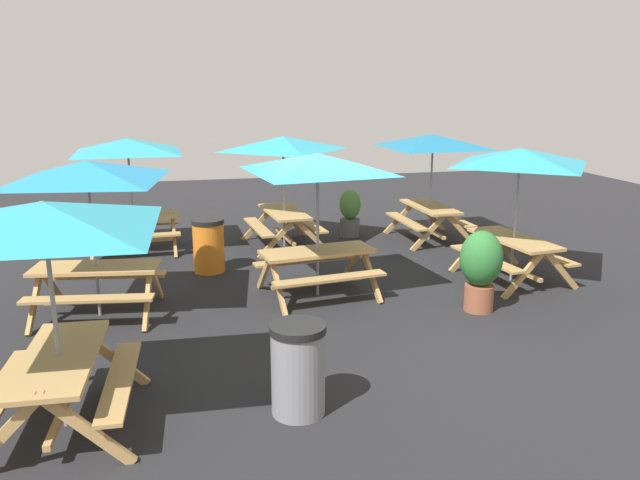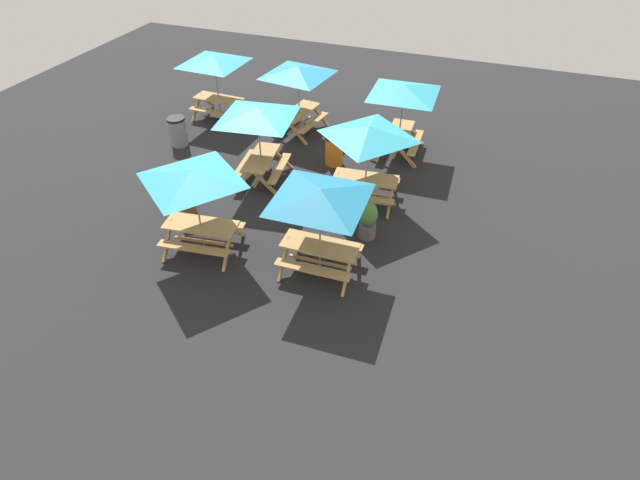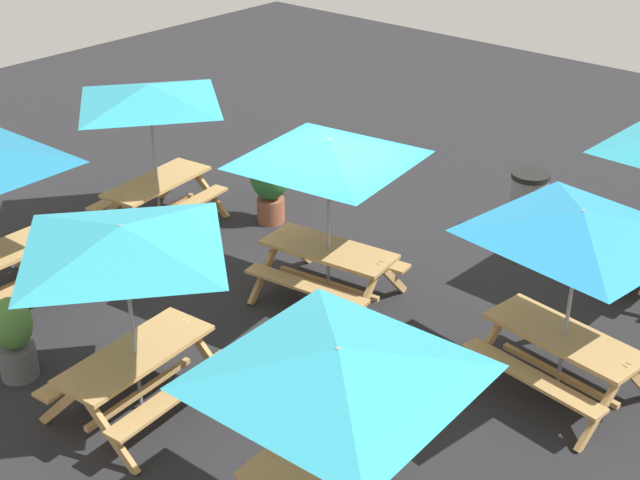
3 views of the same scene
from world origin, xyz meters
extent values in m
plane|color=#232326|center=(0.00, 0.00, 0.00)|extent=(25.92, 25.92, 0.00)
cube|color=tan|center=(3.04, -2.96, 0.74)|extent=(1.82, 0.75, 0.05)
cube|color=tan|center=(3.06, -3.51, 0.45)|extent=(1.81, 0.31, 0.04)
cube|color=tan|center=(3.03, -2.41, 0.45)|extent=(1.81, 0.31, 0.04)
cube|color=tan|center=(2.27, -3.35, 0.37)|extent=(0.08, 0.80, 0.81)
cube|color=tan|center=(2.25, -2.62, 0.37)|extent=(0.08, 0.80, 0.81)
cube|color=tan|center=(3.83, -3.30, 0.37)|extent=(0.08, 0.80, 0.81)
cube|color=tan|center=(3.81, -2.57, 0.37)|extent=(0.08, 0.80, 0.81)
cube|color=tan|center=(3.04, -2.96, 0.22)|extent=(1.56, 0.11, 0.06)
cylinder|color=gray|center=(3.04, -2.96, 1.15)|extent=(0.04, 0.04, 2.30)
pyramid|color=teal|center=(3.04, -2.96, 2.16)|extent=(2.83, 2.83, 0.28)
cube|color=tan|center=(-3.29, 3.58, 0.74)|extent=(1.83, 0.77, 0.05)
cube|color=tan|center=(-3.31, 3.03, 0.45)|extent=(1.81, 0.33, 0.04)
cube|color=tan|center=(-3.26, 4.13, 0.45)|extent=(1.81, 0.33, 0.04)
cube|color=tan|center=(-4.08, 3.25, 0.37)|extent=(0.09, 0.80, 0.81)
cube|color=tan|center=(-4.05, 3.98, 0.37)|extent=(0.09, 0.80, 0.81)
cube|color=tan|center=(-2.52, 3.19, 0.37)|extent=(0.09, 0.80, 0.81)
cube|color=tan|center=(-2.49, 3.92, 0.37)|extent=(0.09, 0.80, 0.81)
cube|color=tan|center=(-3.29, 3.58, 0.22)|extent=(1.56, 0.14, 0.06)
cylinder|color=gray|center=(-3.29, 3.58, 1.15)|extent=(0.04, 0.04, 2.30)
pyramid|color=teal|center=(-3.29, 3.58, 2.16)|extent=(2.83, 2.83, 0.28)
cube|color=tan|center=(0.03, -3.24, 0.74)|extent=(1.88, 0.93, 0.05)
cube|color=tan|center=(0.10, -3.78, 0.45)|extent=(1.82, 0.49, 0.04)
cube|color=tan|center=(-0.04, -2.69, 0.45)|extent=(1.82, 0.49, 0.04)
cube|color=tan|center=(-0.70, -3.70, 0.37)|extent=(0.16, 0.80, 0.81)
cube|color=tan|center=(-0.79, -2.98, 0.37)|extent=(0.16, 0.80, 0.81)
cube|color=tan|center=(0.85, -3.50, 0.37)|extent=(0.16, 0.80, 0.81)
cube|color=tan|center=(0.76, -2.78, 0.37)|extent=(0.16, 0.80, 0.81)
cube|color=tan|center=(0.03, -3.24, 0.22)|extent=(1.56, 0.27, 0.06)
cylinder|color=gray|center=(0.03, -3.24, 1.15)|extent=(0.04, 0.04, 2.30)
pyramid|color=teal|center=(0.03, -3.24, 2.16)|extent=(2.24, 2.24, 0.28)
cube|color=tan|center=(3.22, 0.22, 0.74)|extent=(1.86, 0.86, 0.05)
cube|color=tan|center=(3.27, -0.32, 0.45)|extent=(1.82, 0.43, 0.04)
cube|color=tan|center=(3.17, 0.77, 0.45)|extent=(1.82, 0.43, 0.04)
cube|color=tan|center=(2.48, -0.21, 0.37)|extent=(0.13, 0.80, 0.81)
cube|color=tan|center=(2.41, 0.51, 0.37)|extent=(0.13, 0.80, 0.81)
cube|color=tan|center=(4.03, -0.07, 0.37)|extent=(0.13, 0.80, 0.81)
cube|color=tan|center=(3.97, 0.66, 0.37)|extent=(0.13, 0.80, 0.81)
cube|color=tan|center=(3.22, 0.22, 0.22)|extent=(1.56, 0.21, 0.06)
cylinder|color=gray|center=(3.22, 0.22, 1.15)|extent=(0.04, 0.04, 2.30)
pyramid|color=teal|center=(3.22, 0.22, 2.16)|extent=(2.18, 2.18, 0.28)
cube|color=tan|center=(3.47, 3.27, 0.74)|extent=(0.77, 1.83, 0.05)
cube|color=tan|center=(4.02, 3.29, 0.45)|extent=(0.33, 1.81, 0.04)
cube|color=tan|center=(2.92, 3.25, 0.45)|extent=(0.33, 1.81, 0.04)
cube|color=tan|center=(3.86, 2.51, 0.37)|extent=(0.80, 0.09, 0.81)
cube|color=tan|center=(3.13, 2.48, 0.37)|extent=(0.80, 0.09, 0.81)
cube|color=tan|center=(3.80, 4.07, 0.37)|extent=(0.80, 0.09, 0.81)
cube|color=tan|center=(3.07, 4.04, 0.37)|extent=(0.80, 0.09, 0.81)
cube|color=tan|center=(3.47, 3.27, 0.22)|extent=(0.13, 1.56, 0.06)
cylinder|color=gray|center=(3.47, 3.27, 1.15)|extent=(0.04, 0.04, 2.30)
pyramid|color=teal|center=(3.47, 3.27, 2.16)|extent=(2.83, 2.83, 0.28)
cube|color=tan|center=(-0.14, 3.59, 0.74)|extent=(0.95, 1.88, 0.05)
cube|color=tan|center=(0.40, 3.51, 0.45)|extent=(0.51, 1.82, 0.04)
cube|color=tan|center=(-0.69, 3.66, 0.45)|extent=(0.51, 1.82, 0.04)
cube|color=tan|center=(0.11, 2.76, 0.37)|extent=(0.80, 0.17, 0.81)
cube|color=tan|center=(-0.61, 2.87, 0.37)|extent=(0.80, 0.17, 0.81)
cube|color=tan|center=(0.33, 4.31, 0.37)|extent=(0.80, 0.17, 0.81)
cube|color=tan|center=(-0.39, 4.41, 0.37)|extent=(0.80, 0.17, 0.81)
cube|color=tan|center=(-0.14, 3.59, 0.22)|extent=(0.29, 1.55, 0.06)
cylinder|color=gray|center=(-0.14, 3.59, 1.15)|extent=(0.04, 0.04, 2.30)
pyramid|color=#268CC6|center=(-0.14, 3.59, 2.16)|extent=(2.80, 2.80, 0.28)
cube|color=tan|center=(0.00, 0.24, 0.74)|extent=(0.94, 1.88, 0.05)
cube|color=tan|center=(0.55, 0.31, 0.45)|extent=(0.51, 1.82, 0.04)
cube|color=tan|center=(-0.54, 0.16, 0.45)|extent=(0.51, 1.82, 0.04)
cube|color=tan|center=(0.47, -0.49, 0.37)|extent=(0.80, 0.17, 0.81)
cube|color=tan|center=(-0.25, -0.59, 0.37)|extent=(0.80, 0.17, 0.81)
cube|color=tan|center=(0.26, 1.06, 0.37)|extent=(0.80, 0.17, 0.81)
cube|color=tan|center=(-0.47, 0.96, 0.37)|extent=(0.80, 0.17, 0.81)
cube|color=tan|center=(0.00, 0.24, 0.22)|extent=(0.28, 1.55, 0.06)
cylinder|color=gray|center=(0.00, 0.24, 1.15)|extent=(0.04, 0.04, 2.30)
pyramid|color=#268CC6|center=(0.00, 0.24, 2.16)|extent=(2.80, 2.80, 0.28)
cylinder|color=orange|center=(1.74, 1.87, 0.45)|extent=(0.56, 0.56, 0.90)
cylinder|color=black|center=(1.74, 1.87, 0.94)|extent=(0.59, 0.59, 0.08)
cylinder|color=gray|center=(-3.55, 1.25, 0.45)|extent=(0.56, 0.56, 0.90)
cylinder|color=black|center=(-3.55, 1.25, 0.94)|extent=(0.59, 0.59, 0.08)
cylinder|color=#59595B|center=(3.76, -1.36, 0.20)|extent=(0.44, 0.44, 0.40)
ellipsoid|color=#4C7F38|center=(3.76, -1.36, 0.73)|extent=(0.47, 0.47, 0.66)
cylinder|color=#935138|center=(-1.21, -1.99, 0.20)|extent=(0.44, 0.44, 0.40)
ellipsoid|color=#2D7233|center=(-1.21, -1.99, 0.82)|extent=(0.63, 0.63, 0.84)
camera|label=1|loc=(-9.36, 2.36, 3.36)|focal=35.00mm
camera|label=2|loc=(6.13, -11.32, 8.15)|focal=28.00mm
camera|label=3|loc=(7.97, 6.98, 6.26)|focal=50.00mm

